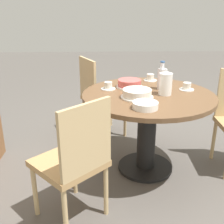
{
  "coord_description": "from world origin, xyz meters",
  "views": [
    {
      "loc": [
        -2.28,
        0.4,
        1.45
      ],
      "look_at": [
        0.0,
        0.31,
        0.57
      ],
      "focal_mm": 45.0,
      "sensor_mm": 36.0,
      "label": 1
    }
  ],
  "objects_px": {
    "coffee_pot": "(165,83)",
    "cup_c": "(108,86)",
    "chair_b": "(74,160)",
    "chair_a": "(99,95)",
    "water_bottle": "(162,78)",
    "cup_b": "(187,87)",
    "cake_second": "(129,84)",
    "cake_main": "(137,94)",
    "cup_a": "(150,78)"
  },
  "relations": [
    {
      "from": "coffee_pot",
      "to": "cup_b",
      "type": "height_order",
      "value": "coffee_pot"
    },
    {
      "from": "water_bottle",
      "to": "cup_b",
      "type": "bearing_deg",
      "value": -99.87
    },
    {
      "from": "coffee_pot",
      "to": "chair_b",
      "type": "bearing_deg",
      "value": 130.54
    },
    {
      "from": "chair_a",
      "to": "cup_c",
      "type": "bearing_deg",
      "value": 163.05
    },
    {
      "from": "chair_a",
      "to": "cake_second",
      "type": "height_order",
      "value": "chair_a"
    },
    {
      "from": "cake_main",
      "to": "cake_second",
      "type": "relative_size",
      "value": 1.1
    },
    {
      "from": "coffee_pot",
      "to": "cake_main",
      "type": "relative_size",
      "value": 0.83
    },
    {
      "from": "chair_a",
      "to": "water_bottle",
      "type": "relative_size",
      "value": 3.62
    },
    {
      "from": "cake_second",
      "to": "cup_c",
      "type": "height_order",
      "value": "cake_second"
    },
    {
      "from": "chair_a",
      "to": "coffee_pot",
      "type": "bearing_deg",
      "value": -169.79
    },
    {
      "from": "chair_a",
      "to": "cup_b",
      "type": "bearing_deg",
      "value": -155.47
    },
    {
      "from": "chair_a",
      "to": "cake_second",
      "type": "xyz_separation_m",
      "value": [
        -0.56,
        -0.29,
        0.29
      ]
    },
    {
      "from": "chair_a",
      "to": "cake_second",
      "type": "relative_size",
      "value": 3.79
    },
    {
      "from": "coffee_pot",
      "to": "cup_c",
      "type": "relative_size",
      "value": 1.69
    },
    {
      "from": "water_bottle",
      "to": "cup_b",
      "type": "xyz_separation_m",
      "value": [
        -0.04,
        -0.22,
        -0.08
      ]
    },
    {
      "from": "water_bottle",
      "to": "coffee_pot",
      "type": "bearing_deg",
      "value": 179.86
    },
    {
      "from": "cup_a",
      "to": "coffee_pot",
      "type": "bearing_deg",
      "value": -174.11
    },
    {
      "from": "chair_a",
      "to": "cup_a",
      "type": "bearing_deg",
      "value": -147.59
    },
    {
      "from": "chair_a",
      "to": "cup_a",
      "type": "relative_size",
      "value": 7.04
    },
    {
      "from": "cake_second",
      "to": "cup_b",
      "type": "relative_size",
      "value": 1.86
    },
    {
      "from": "coffee_pot",
      "to": "cup_c",
      "type": "xyz_separation_m",
      "value": [
        0.17,
        0.47,
        -0.07
      ]
    },
    {
      "from": "water_bottle",
      "to": "chair_b",
      "type": "bearing_deg",
      "value": 137.29
    },
    {
      "from": "chair_a",
      "to": "cup_c",
      "type": "xyz_separation_m",
      "value": [
        -0.62,
        -0.09,
        0.28
      ]
    },
    {
      "from": "cup_a",
      "to": "cup_b",
      "type": "xyz_separation_m",
      "value": [
        -0.34,
        -0.27,
        0.0
      ]
    },
    {
      "from": "coffee_pot",
      "to": "cup_a",
      "type": "relative_size",
      "value": 1.69
    },
    {
      "from": "chair_b",
      "to": "chair_a",
      "type": "bearing_deg",
      "value": -139.69
    },
    {
      "from": "chair_a",
      "to": "cake_main",
      "type": "distance_m",
      "value": 0.97
    },
    {
      "from": "water_bottle",
      "to": "cup_c",
      "type": "xyz_separation_m",
      "value": [
        0.01,
        0.47,
        -0.08
      ]
    },
    {
      "from": "cake_main",
      "to": "chair_b",
      "type": "bearing_deg",
      "value": 138.38
    },
    {
      "from": "chair_a",
      "to": "cake_second",
      "type": "distance_m",
      "value": 0.69
    },
    {
      "from": "chair_a",
      "to": "chair_b",
      "type": "bearing_deg",
      "value": 148.24
    },
    {
      "from": "coffee_pot",
      "to": "cake_second",
      "type": "height_order",
      "value": "coffee_pot"
    },
    {
      "from": "cake_main",
      "to": "cup_c",
      "type": "distance_m",
      "value": 0.34
    },
    {
      "from": "coffee_pot",
      "to": "cup_c",
      "type": "distance_m",
      "value": 0.51
    },
    {
      "from": "chair_b",
      "to": "coffee_pot",
      "type": "height_order",
      "value": "coffee_pot"
    },
    {
      "from": "cake_main",
      "to": "cup_a",
      "type": "height_order",
      "value": "cake_main"
    },
    {
      "from": "cake_second",
      "to": "cup_c",
      "type": "distance_m",
      "value": 0.2
    },
    {
      "from": "cake_main",
      "to": "coffee_pot",
      "type": "bearing_deg",
      "value": -71.58
    },
    {
      "from": "coffee_pot",
      "to": "cup_b",
      "type": "bearing_deg",
      "value": -60.56
    },
    {
      "from": "chair_b",
      "to": "cake_main",
      "type": "bearing_deg",
      "value": -175.07
    },
    {
      "from": "cup_a",
      "to": "cup_c",
      "type": "distance_m",
      "value": 0.52
    },
    {
      "from": "chair_b",
      "to": "coffee_pot",
      "type": "bearing_deg",
      "value": 177.09
    },
    {
      "from": "cup_c",
      "to": "cake_second",
      "type": "bearing_deg",
      "value": -73.95
    },
    {
      "from": "coffee_pot",
      "to": "cake_second",
      "type": "bearing_deg",
      "value": 50.44
    },
    {
      "from": "chair_a",
      "to": "water_bottle",
      "type": "bearing_deg",
      "value": -163.2
    },
    {
      "from": "water_bottle",
      "to": "cup_a",
      "type": "xyz_separation_m",
      "value": [
        0.3,
        0.05,
        -0.08
      ]
    },
    {
      "from": "water_bottle",
      "to": "cake_main",
      "type": "height_order",
      "value": "water_bottle"
    },
    {
      "from": "coffee_pot",
      "to": "cup_b",
      "type": "relative_size",
      "value": 1.69
    },
    {
      "from": "cake_main",
      "to": "cup_a",
      "type": "relative_size",
      "value": 2.04
    },
    {
      "from": "coffee_pot",
      "to": "cake_main",
      "type": "bearing_deg",
      "value": 108.42
    }
  ]
}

